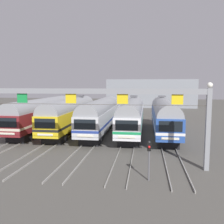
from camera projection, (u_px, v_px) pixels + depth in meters
name	position (u px, v px, depth m)	size (l,w,h in m)	color
ground_plane	(101.00, 133.00, 34.22)	(160.00, 160.00, 0.00)	#4C4944
track_bed	(116.00, 116.00, 50.93)	(18.82, 70.00, 0.15)	gray
commuter_train_maroon	(42.00, 113.00, 35.10)	(2.88, 18.06, 4.77)	maroon
commuter_train_yellow	(71.00, 113.00, 34.50)	(2.88, 18.06, 5.05)	gold
commuter_train_silver	(101.00, 114.00, 33.90)	(2.88, 18.06, 4.77)	silver
commuter_train_white	(132.00, 114.00, 33.31)	(2.88, 18.06, 5.05)	white
commuter_train_blue	(164.00, 115.00, 32.71)	(2.88, 18.06, 5.05)	#284C9E
catenary_gantry	(71.00, 103.00, 20.33)	(22.56, 0.44, 6.97)	gray
yard_signal_mast	(149.00, 153.00, 17.06)	(0.28, 0.35, 2.83)	#59595E
maintenance_building	(151.00, 93.00, 74.00)	(25.83, 10.00, 8.19)	gray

